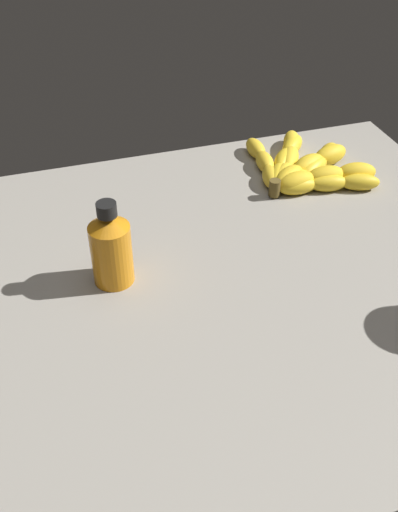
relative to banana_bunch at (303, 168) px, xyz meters
The scene contains 3 objects.
ground_plane 34.38cm from the banana_bunch, 42.01° to the left, with size 97.95×78.00×3.95cm, color gray.
banana_bunch is the anchor object (origin of this frame).
honey_bottle 43.08cm from the banana_bunch, 25.65° to the left, with size 5.90×5.90×13.25cm.
Camera 1 is at (21.06, 62.09, 56.92)cm, focal length 41.71 mm.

